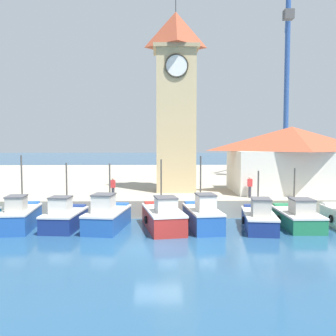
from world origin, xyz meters
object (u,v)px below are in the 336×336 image
object	(u,v)px
warehouse_right	(291,158)
dock_worker_near_tower	(113,188)
port_crane_near	(286,106)
fishing_boat_right_outer	(297,217)
fishing_boat_mid_right	(203,216)
fishing_boat_mid_left	(107,217)
fishing_boat_right_inner	(259,218)
dock_worker_along_quay	(250,187)
fishing_boat_left_inner	(64,217)
clock_tower	(176,98)
fishing_boat_left_outer	(20,217)
fishing_boat_center	(163,217)

from	to	relation	value
warehouse_right	dock_worker_near_tower	bearing A→B (deg)	-164.65
port_crane_near	dock_worker_near_tower	distance (m)	24.11
fishing_boat_right_outer	fishing_boat_mid_right	bearing A→B (deg)	-176.80
fishing_boat_mid_left	fishing_boat_right_inner	world-z (taller)	fishing_boat_mid_left
fishing_boat_right_inner	dock_worker_along_quay	distance (m)	5.11
port_crane_near	fishing_boat_left_inner	bearing A→B (deg)	-136.94
clock_tower	fishing_boat_right_inner	bearing A→B (deg)	-61.67
fishing_boat_mid_right	warehouse_right	distance (m)	12.18
port_crane_near	dock_worker_along_quay	world-z (taller)	port_crane_near
fishing_boat_mid_right	clock_tower	xyz separation A→B (m)	(-1.34, 8.93, 8.39)
fishing_boat_mid_left	fishing_boat_right_outer	world-z (taller)	fishing_boat_mid_left
fishing_boat_mid_right	dock_worker_along_quay	world-z (taller)	fishing_boat_mid_right
fishing_boat_left_outer	fishing_boat_left_inner	world-z (taller)	fishing_boat_left_outer
warehouse_right	fishing_boat_left_inner	bearing A→B (deg)	-155.02
fishing_boat_right_inner	port_crane_near	xyz separation A→B (m)	(7.83, 19.20, 8.71)
fishing_boat_left_inner	dock_worker_along_quay	world-z (taller)	fishing_boat_left_inner
fishing_boat_center	fishing_boat_right_outer	xyz separation A→B (m)	(8.70, 0.41, -0.11)
fishing_boat_center	fishing_boat_right_inner	world-z (taller)	fishing_boat_center
fishing_boat_right_outer	warehouse_right	distance (m)	8.83
fishing_boat_left_outer	clock_tower	bearing A→B (deg)	40.52
port_crane_near	fishing_boat_right_inner	bearing A→B (deg)	-112.18
port_crane_near	fishing_boat_mid_left	bearing A→B (deg)	-132.53
fishing_boat_mid_right	clock_tower	bearing A→B (deg)	98.52
warehouse_right	port_crane_near	distance (m)	12.45
fishing_boat_center	fishing_boat_right_outer	world-z (taller)	fishing_boat_center
fishing_boat_center	port_crane_near	xyz separation A→B (m)	(13.90, 19.10, 8.63)
fishing_boat_right_inner	fishing_boat_right_outer	bearing A→B (deg)	11.02
fishing_boat_mid_left	dock_worker_along_quay	world-z (taller)	fishing_boat_mid_left
warehouse_right	dock_worker_along_quay	distance (m)	5.86
clock_tower	port_crane_near	bearing A→B (deg)	38.43
clock_tower	dock_worker_near_tower	size ratio (longest dim) A/B	10.27
fishing_boat_center	fishing_boat_mid_right	xyz separation A→B (m)	(2.51, 0.07, 0.03)
fishing_boat_center	fishing_boat_left_inner	bearing A→B (deg)	177.76
fishing_boat_center	fishing_boat_right_outer	distance (m)	8.71
clock_tower	dock_worker_along_quay	xyz separation A→B (m)	(5.44, -4.22, -7.08)
clock_tower	dock_worker_along_quay	size ratio (longest dim) A/B	10.27
fishing_boat_left_outer	fishing_boat_right_inner	world-z (taller)	fishing_boat_left_outer
clock_tower	fishing_boat_mid_left	bearing A→B (deg)	-117.87
fishing_boat_right_outer	clock_tower	world-z (taller)	clock_tower
warehouse_right	port_crane_near	xyz separation A→B (m)	(2.99, 10.85, 5.33)
fishing_boat_mid_left	fishing_boat_left_outer	bearing A→B (deg)	178.26
fishing_boat_right_inner	clock_tower	distance (m)	13.39
fishing_boat_right_inner	clock_tower	xyz separation A→B (m)	(-4.90, 9.10, 8.51)
fishing_boat_mid_left	warehouse_right	distance (m)	16.92
fishing_boat_left_outer	dock_worker_near_tower	bearing A→B (deg)	36.46
warehouse_right	fishing_boat_right_inner	bearing A→B (deg)	-120.06
fishing_boat_mid_right	fishing_boat_right_outer	xyz separation A→B (m)	(6.19, 0.35, -0.14)
fishing_boat_mid_right	port_crane_near	world-z (taller)	port_crane_near
fishing_boat_mid_left	dock_worker_along_quay	xyz separation A→B (m)	(10.15, 4.69, 1.33)
fishing_boat_right_outer	fishing_boat_mid_left	bearing A→B (deg)	-178.47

